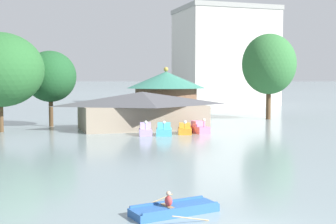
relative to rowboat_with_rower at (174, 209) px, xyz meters
The scene contains 11 objects.
rowboat_with_rower is the anchor object (origin of this frame).
pedal_boat_lavender 29.11m from the rowboat_with_rower, 77.53° to the left, with size 1.88×2.73×1.68m.
pedal_boat_cyan 29.00m from the rowboat_with_rower, 73.59° to the left, with size 2.29×2.76×1.66m.
pedal_boat_orange 30.51m from the rowboat_with_rower, 69.21° to the left, with size 2.30×3.24×1.59m.
pedal_boat_pink 31.52m from the rowboat_with_rower, 66.29° to the left, with size 1.61×2.91×1.71m.
boathouse 35.91m from the rowboat_with_rower, 77.66° to the left, with size 15.87×9.04×4.50m.
green_roof_pavilion 50.24m from the rowboat_with_rower, 72.86° to the left, with size 11.99×11.99×7.85m.
shoreline_tree_tall_left 37.98m from the rowboat_with_rower, 103.35° to the left, with size 9.88×9.88×11.32m.
shoreline_tree_mid 41.48m from the rowboat_with_rower, 93.90° to the left, with size 6.50×6.50×9.60m.
shoreline_tree_right 51.40m from the rowboat_with_rower, 55.29° to the left, with size 8.00×8.00×12.73m.
background_building_block 87.85m from the rowboat_with_rower, 63.77° to the left, with size 20.95×16.04×22.15m.
Camera 1 is at (-8.68, -15.67, 6.10)m, focal length 49.42 mm.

